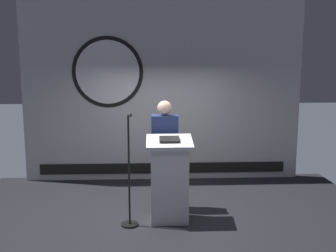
% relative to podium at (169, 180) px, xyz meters
% --- Properties ---
extents(ground_plane, '(40.00, 40.00, 0.00)m').
position_rel_podium_xyz_m(ground_plane, '(-0.01, 0.21, -0.90)').
color(ground_plane, '#383D47').
extents(stage_platform, '(6.40, 4.00, 0.30)m').
position_rel_podium_xyz_m(stage_platform, '(-0.01, 0.21, -0.75)').
color(stage_platform, black).
rests_on(stage_platform, ground).
extents(banner_display, '(5.27, 0.12, 3.48)m').
position_rel_podium_xyz_m(banner_display, '(-0.04, 2.06, 1.14)').
color(banner_display, silver).
rests_on(banner_display, stage_platform).
extents(podium, '(0.64, 0.50, 1.22)m').
position_rel_podium_xyz_m(podium, '(0.00, 0.00, 0.00)').
color(podium, silver).
rests_on(podium, stage_platform).
extents(speaker_person, '(0.40, 0.26, 1.68)m').
position_rel_podium_xyz_m(speaker_person, '(-0.05, 0.48, 0.26)').
color(speaker_person, black).
rests_on(speaker_person, stage_platform).
extents(microphone_stand, '(0.24, 0.58, 1.54)m').
position_rel_podium_xyz_m(microphone_stand, '(-0.56, -0.09, -0.05)').
color(microphone_stand, black).
rests_on(microphone_stand, stage_platform).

